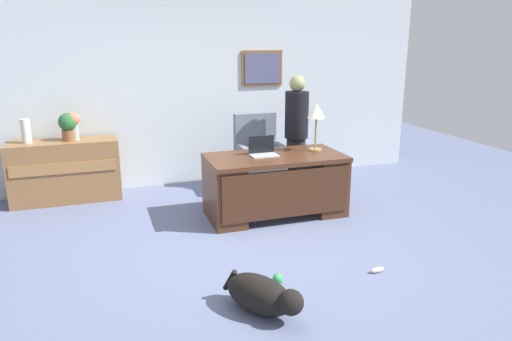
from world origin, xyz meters
The scene contains 14 objects.
ground_plane centered at (0.00, 0.00, 0.00)m, with size 12.00×12.00×0.00m, color slate.
back_wall centered at (0.01, 2.60, 1.35)m, with size 7.00×0.16×2.70m.
desk centered at (0.56, 0.84, 0.40)m, with size 1.64×0.83×0.75m.
credenza centered at (-1.87, 2.25, 0.41)m, with size 1.38×0.50×0.81m.
armchair centered at (0.69, 1.85, 0.48)m, with size 0.60×0.59×1.08m.
person_standing centered at (1.16, 1.62, 0.83)m, with size 0.32×0.32×1.62m.
dog_lying centered at (-0.31, -1.15, 0.16)m, with size 0.58×0.69×0.30m.
laptop centered at (0.43, 0.93, 0.80)m, with size 0.32×0.22×0.22m.
desk_lamp centered at (1.12, 0.95, 1.21)m, with size 0.22×0.22×0.59m.
vase_with_flowers centered at (-1.71, 2.25, 1.03)m, with size 0.17×0.17×0.36m.
vase_empty centered at (-2.29, 2.25, 0.96)m, with size 0.11×0.11×0.31m, color silver.
potted_plant centered at (-1.78, 2.25, 1.01)m, with size 0.24×0.24×0.36m.
dog_toy_ball centered at (-0.03, -0.76, 0.05)m, with size 0.09×0.09×0.09m, color green.
dog_toy_bone centered at (0.93, -0.86, 0.03)m, with size 0.15×0.05×0.05m, color beige.
Camera 1 is at (-1.43, -4.32, 2.12)m, focal length 33.62 mm.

